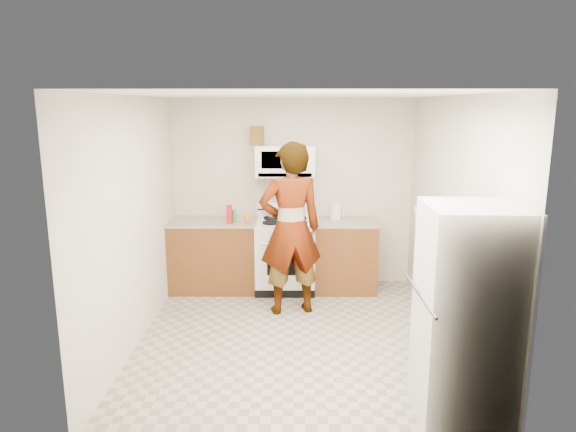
{
  "coord_description": "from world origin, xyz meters",
  "views": [
    {
      "loc": [
        -0.03,
        -5.02,
        2.4
      ],
      "look_at": [
        -0.06,
        0.55,
        1.2
      ],
      "focal_mm": 32.0,
      "sensor_mm": 36.0,
      "label": 1
    }
  ],
  "objects_px": {
    "microwave": "(285,161)",
    "saucepan": "(274,212)",
    "person": "(291,229)",
    "gas_range": "(285,254)",
    "fridge": "(468,316)",
    "kettle": "(336,212)"
  },
  "relations": [
    {
      "from": "gas_range",
      "to": "person",
      "type": "relative_size",
      "value": 0.56
    },
    {
      "from": "kettle",
      "to": "fridge",
      "type": "bearing_deg",
      "value": -100.25
    },
    {
      "from": "person",
      "to": "gas_range",
      "type": "bearing_deg",
      "value": -97.94
    },
    {
      "from": "microwave",
      "to": "saucepan",
      "type": "relative_size",
      "value": 3.72
    },
    {
      "from": "fridge",
      "to": "person",
      "type": "bearing_deg",
      "value": 124.26
    },
    {
      "from": "microwave",
      "to": "person",
      "type": "bearing_deg",
      "value": -85.36
    },
    {
      "from": "saucepan",
      "to": "microwave",
      "type": "bearing_deg",
      "value": -19.75
    },
    {
      "from": "gas_range",
      "to": "microwave",
      "type": "height_order",
      "value": "microwave"
    },
    {
      "from": "gas_range",
      "to": "kettle",
      "type": "bearing_deg",
      "value": 10.33
    },
    {
      "from": "fridge",
      "to": "kettle",
      "type": "distance_m",
      "value": 3.1
    },
    {
      "from": "gas_range",
      "to": "person",
      "type": "xyz_separation_m",
      "value": [
        0.07,
        -0.75,
        0.52
      ]
    },
    {
      "from": "gas_range",
      "to": "saucepan",
      "type": "distance_m",
      "value": 0.57
    },
    {
      "from": "person",
      "to": "fridge",
      "type": "bearing_deg",
      "value": 108.78
    },
    {
      "from": "microwave",
      "to": "kettle",
      "type": "height_order",
      "value": "microwave"
    },
    {
      "from": "kettle",
      "to": "saucepan",
      "type": "relative_size",
      "value": 0.88
    },
    {
      "from": "gas_range",
      "to": "person",
      "type": "bearing_deg",
      "value": -84.58
    },
    {
      "from": "gas_range",
      "to": "saucepan",
      "type": "height_order",
      "value": "gas_range"
    },
    {
      "from": "gas_range",
      "to": "saucepan",
      "type": "xyz_separation_m",
      "value": [
        -0.15,
        0.18,
        0.52
      ]
    },
    {
      "from": "kettle",
      "to": "saucepan",
      "type": "xyz_separation_m",
      "value": [
        -0.82,
        0.06,
        -0.02
      ]
    },
    {
      "from": "microwave",
      "to": "saucepan",
      "type": "distance_m",
      "value": 0.71
    },
    {
      "from": "gas_range",
      "to": "kettle",
      "type": "height_order",
      "value": "gas_range"
    },
    {
      "from": "microwave",
      "to": "saucepan",
      "type": "height_order",
      "value": "microwave"
    }
  ]
}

